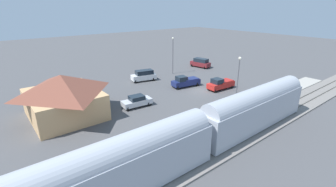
% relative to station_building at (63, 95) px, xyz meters
% --- Properties ---
extents(ground_plane, '(200.00, 200.00, 0.00)m').
position_rel_station_building_xyz_m(ground_plane, '(-4.00, -22.00, -3.06)').
color(ground_plane, '#4C4C4F').
extents(railway_track, '(4.80, 70.00, 0.30)m').
position_rel_station_building_xyz_m(railway_track, '(-18.00, -22.00, -2.97)').
color(railway_track, slate).
rests_on(railway_track, ground).
extents(platform, '(3.20, 46.00, 0.30)m').
position_rel_station_building_xyz_m(platform, '(-14.00, -22.00, -2.91)').
color(platform, '#A8A399').
rests_on(platform, ground).
extents(station_building, '(10.90, 9.42, 5.88)m').
position_rel_station_building_xyz_m(station_building, '(0.00, 0.00, 0.00)').
color(station_building, tan).
rests_on(station_building, ground).
extents(pedestrian_on_platform, '(0.36, 0.36, 1.71)m').
position_rel_station_building_xyz_m(pedestrian_on_platform, '(-13.38, -14.56, -1.78)').
color(pedestrian_on_platform, '#333338').
rests_on(pedestrian_on_platform, platform).
extents(pedestrian_waiting_far, '(0.36, 0.36, 1.71)m').
position_rel_station_building_xyz_m(pedestrian_waiting_far, '(-14.50, -15.98, -1.78)').
color(pedestrian_waiting_far, '#333338').
rests_on(pedestrian_waiting_far, platform).
extents(pickup_navy, '(2.82, 5.65, 2.14)m').
position_rel_station_building_xyz_m(pickup_navy, '(-0.80, -21.49, -2.03)').
color(pickup_navy, navy).
rests_on(pickup_navy, ground).
extents(sedan_silver, '(2.22, 4.64, 1.74)m').
position_rel_station_building_xyz_m(sedan_silver, '(-3.26, -9.38, -2.18)').
color(sedan_silver, silver).
rests_on(sedan_silver, ground).
extents(suv_maroon, '(5.17, 3.04, 2.22)m').
position_rel_station_building_xyz_m(suv_maroon, '(8.14, -34.72, -1.91)').
color(suv_maroon, maroon).
rests_on(suv_maroon, ground).
extents(suv_white, '(2.98, 5.21, 2.22)m').
position_rel_station_building_xyz_m(suv_white, '(7.18, -17.44, -1.91)').
color(suv_white, white).
rests_on(suv_white, ground).
extents(pickup_red, '(2.27, 5.50, 2.14)m').
position_rel_station_building_xyz_m(pickup_red, '(-5.83, -25.52, -2.03)').
color(pickup_red, red).
rests_on(pickup_red, ground).
extents(light_pole_near_platform, '(0.44, 0.44, 7.16)m').
position_rel_station_building_xyz_m(light_pole_near_platform, '(-11.20, -22.83, 1.49)').
color(light_pole_near_platform, '#515156').
rests_on(light_pole_near_platform, ground).
extents(light_pole_lot_center, '(0.44, 0.44, 8.01)m').
position_rel_station_building_xyz_m(light_pole_lot_center, '(7.84, -25.54, 1.96)').
color(light_pole_lot_center, '#515156').
rests_on(light_pole_lot_center, ground).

